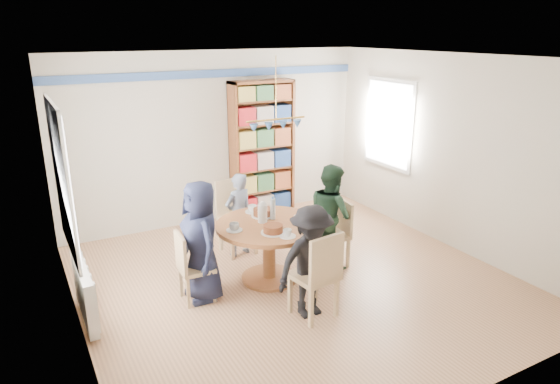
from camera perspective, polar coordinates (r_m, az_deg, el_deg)
ground at (r=6.34m, az=1.77°, el=-10.06°), size 5.00×5.00×0.00m
room_shell at (r=6.38m, az=-4.10°, el=5.91°), size 5.00×5.00×5.00m
radiator at (r=5.76m, az=-21.43°, el=-10.54°), size 0.12×1.00×0.60m
dining_table at (r=6.13m, az=-1.26°, el=-5.29°), size 1.30×1.30×0.75m
chair_left at (r=5.78m, az=-10.26°, el=-8.14°), size 0.39×0.39×0.84m
chair_right at (r=6.62m, az=6.60°, el=-4.32°), size 0.44×0.44×0.87m
chair_far at (r=6.97m, az=-5.20°, el=-2.37°), size 0.47×0.47×1.02m
chair_near at (r=5.35m, az=4.46°, el=-9.13°), size 0.49×0.49×1.00m
person_left at (r=5.73m, az=-9.00°, el=-5.57°), size 0.46×0.70×1.42m
person_right at (r=6.54m, az=5.85°, el=-2.65°), size 0.56×0.70×1.37m
person_far at (r=6.83m, az=-4.75°, el=-2.60°), size 0.48×0.37×1.17m
person_near at (r=5.37m, az=3.56°, el=-7.97°), size 0.84×0.51×1.27m
bookshelf at (r=8.22m, az=-2.05°, el=4.77°), size 1.06×0.32×2.23m
tableware at (r=6.04m, az=-1.59°, el=-3.02°), size 1.10×1.10×0.29m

